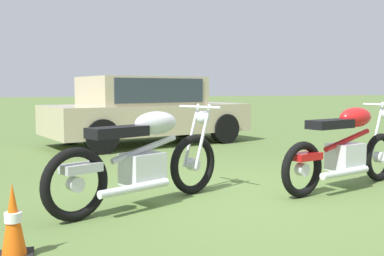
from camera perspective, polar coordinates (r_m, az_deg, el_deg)
The scene contains 5 objects.
ground_plane at distance 4.93m, azimuth 7.64°, elevation -8.90°, with size 120.00×120.00×0.00m, color #567038.
motorcycle_silver at distance 4.52m, azimuth -6.30°, elevation -3.90°, with size 1.96×1.21×1.02m.
motorcycle_red at distance 5.58m, azimuth 19.22°, elevation -2.43°, with size 2.03×0.94×1.02m.
car_beige at distance 9.53m, azimuth -6.04°, elevation 2.73°, with size 4.59×2.95×1.43m.
traffic_cone at distance 3.40m, azimuth -22.00°, elevation -11.39°, with size 0.25×0.25×0.54m.
Camera 1 is at (-2.05, -4.33, 1.19)m, focal length 41.46 mm.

